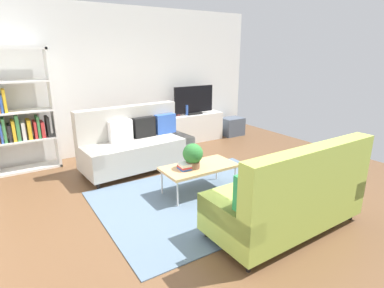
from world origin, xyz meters
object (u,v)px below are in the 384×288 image
(bookshelf, at_px, (17,116))
(table_book_0, at_px, (187,168))
(couch_beige, at_px, (136,144))
(couch_green, at_px, (289,196))
(bottle_0, at_px, (187,110))
(tv_console, at_px, (193,127))
(coffee_table, at_px, (199,168))
(potted_plant, at_px, (193,155))
(vase_0, at_px, (170,113))
(storage_trunk, at_px, (232,126))
(vase_1, at_px, (177,112))
(tv, at_px, (194,101))

(bookshelf, relative_size, table_book_0, 8.75)
(couch_beige, height_order, couch_green, same)
(couch_green, bearing_deg, couch_beige, 102.46)
(couch_beige, bearing_deg, bottle_0, -154.73)
(couch_beige, bearing_deg, tv_console, -156.49)
(couch_green, xyz_separation_m, coffee_table, (-0.28, 1.42, -0.05))
(bottle_0, bearing_deg, potted_plant, -119.77)
(couch_beige, xyz_separation_m, tv_console, (1.82, 0.96, -0.13))
(couch_green, height_order, vase_0, couch_green)
(storage_trunk, height_order, table_book_0, table_book_0)
(couch_green, xyz_separation_m, storage_trunk, (2.25, 3.71, -0.23))
(couch_beige, bearing_deg, storage_trunk, -167.89)
(table_book_0, bearing_deg, bookshelf, 128.23)
(couch_beige, bearing_deg, couch_green, 99.02)
(table_book_0, distance_m, vase_1, 2.76)
(vase_1, bearing_deg, table_book_0, -117.00)
(couch_green, distance_m, bottle_0, 3.90)
(couch_beige, height_order, tv_console, couch_beige)
(couch_beige, relative_size, tv, 1.96)
(bottle_0, bearing_deg, couch_green, -104.13)
(storage_trunk, bearing_deg, table_book_0, -140.03)
(bookshelf, bearing_deg, bottle_0, -1.03)
(tv, bearing_deg, potted_plant, -123.03)
(tv_console, xyz_separation_m, bottle_0, (-0.20, -0.04, 0.44))
(tv, bearing_deg, tv_console, 90.00)
(coffee_table, bearing_deg, potted_plant, -170.39)
(tv_console, bearing_deg, bookshelf, 179.68)
(couch_green, relative_size, vase_0, 12.50)
(tv_console, bearing_deg, couch_green, -106.76)
(table_book_0, bearing_deg, tv, 55.40)
(couch_green, xyz_separation_m, table_book_0, (-0.49, 1.42, -0.01))
(vase_0, height_order, bottle_0, bottle_0)
(potted_plant, bearing_deg, couch_beige, 100.62)
(couch_green, bearing_deg, bottle_0, 74.95)
(coffee_table, bearing_deg, tv, 58.85)
(vase_1, bearing_deg, couch_green, -101.07)
(tv_console, relative_size, vase_1, 8.49)
(storage_trunk, bearing_deg, vase_0, 174.90)
(couch_green, distance_m, coffee_table, 1.45)
(tv, relative_size, table_book_0, 4.17)
(potted_plant, bearing_deg, tv, 56.97)
(bookshelf, height_order, vase_0, bookshelf)
(potted_plant, relative_size, vase_1, 2.21)
(bookshelf, distance_m, bottle_0, 3.35)
(couch_green, height_order, bookshelf, bookshelf)
(tv_console, distance_m, potted_plant, 2.88)
(couch_green, bearing_deg, potted_plant, 105.24)
(vase_1, bearing_deg, storage_trunk, -5.74)
(coffee_table, bearing_deg, couch_beige, 105.43)
(potted_plant, distance_m, vase_0, 2.65)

